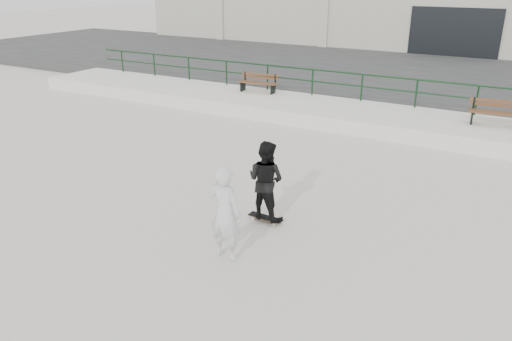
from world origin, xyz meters
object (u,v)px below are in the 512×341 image
Objects in this scene: bench_left at (258,83)px; standing_skater at (266,180)px; bench_right at (497,113)px; skateboard at (266,218)px; seated_skater at (225,213)px.

bench_left is 0.95× the size of standing_skater.
bench_right is at bearing -107.52° from standing_skater.
standing_skater is (0.00, 0.00, 0.88)m from skateboard.
seated_skater reaches higher than skateboard.
bench_right is 9.28m from standing_skater.
seated_skater is (-3.58, -10.20, 0.02)m from bench_right.
standing_skater is at bearing -65.77° from bench_left.
bench_right is 0.97× the size of seated_skater.
bench_left is 10.37m from standing_skater.
seated_skater is at bearing -116.18° from bench_right.
bench_left is at bearing 170.40° from bench_right.
skateboard is at bearing 5.62° from standing_skater.
skateboard is 1.87m from seated_skater.
standing_skater is at bearing -119.98° from bench_right.
bench_right is 10.81m from seated_skater.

